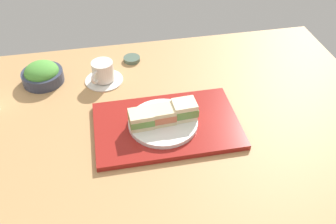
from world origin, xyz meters
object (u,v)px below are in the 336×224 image
(coffee_cup, at_px, (103,73))
(sandwich_far, at_px, (184,110))
(sandwich_near, at_px, (141,119))
(small_sauce_dish, at_px, (132,59))
(sandwich_plate, at_px, (163,122))
(sandwich_middle, at_px, (163,115))
(salad_bowl, at_px, (42,74))

(coffee_cup, bearing_deg, sandwich_far, -50.01)
(sandwich_near, distance_m, small_sauce_dish, 0.38)
(sandwich_far, distance_m, coffee_cup, 0.34)
(coffee_cup, distance_m, small_sauce_dish, 0.15)
(coffee_cup, bearing_deg, sandwich_plate, -59.85)
(sandwich_plate, bearing_deg, sandwich_near, -174.17)
(sandwich_plate, relative_size, sandwich_far, 2.78)
(sandwich_plate, height_order, sandwich_middle, sandwich_middle)
(sandwich_far, distance_m, salad_bowl, 0.51)
(sandwich_plate, xyz_separation_m, sandwich_middle, (0.00, -0.00, 0.03))
(sandwich_plate, distance_m, coffee_cup, 0.31)
(sandwich_far, height_order, salad_bowl, sandwich_far)
(sandwich_plate, bearing_deg, small_sauce_dish, 97.24)
(small_sauce_dish, bearing_deg, salad_bowl, -167.03)
(sandwich_middle, bearing_deg, small_sauce_dish, 97.24)
(sandwich_middle, bearing_deg, sandwich_far, 5.83)
(sandwich_plate, height_order, sandwich_far, sandwich_far)
(sandwich_plate, xyz_separation_m, sandwich_near, (-0.06, -0.01, 0.03))
(salad_bowl, height_order, small_sauce_dish, salad_bowl)
(sandwich_middle, bearing_deg, coffee_cup, 120.15)
(sandwich_plate, xyz_separation_m, coffee_cup, (-0.15, 0.26, 0.01))
(sandwich_plate, distance_m, salad_bowl, 0.46)
(sandwich_near, relative_size, salad_bowl, 0.51)
(coffee_cup, height_order, small_sauce_dish, coffee_cup)
(sandwich_near, relative_size, small_sauce_dish, 1.17)
(sandwich_middle, xyz_separation_m, coffee_cup, (-0.15, 0.26, -0.02))
(sandwich_plate, bearing_deg, salad_bowl, 139.59)
(salad_bowl, bearing_deg, coffee_cup, -9.92)
(salad_bowl, xyz_separation_m, coffee_cup, (0.20, -0.03, 0.00))
(sandwich_middle, bearing_deg, sandwich_plate, 90.00)
(salad_bowl, bearing_deg, sandwich_plate, -40.41)
(salad_bowl, xyz_separation_m, small_sauce_dish, (0.30, 0.07, -0.02))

